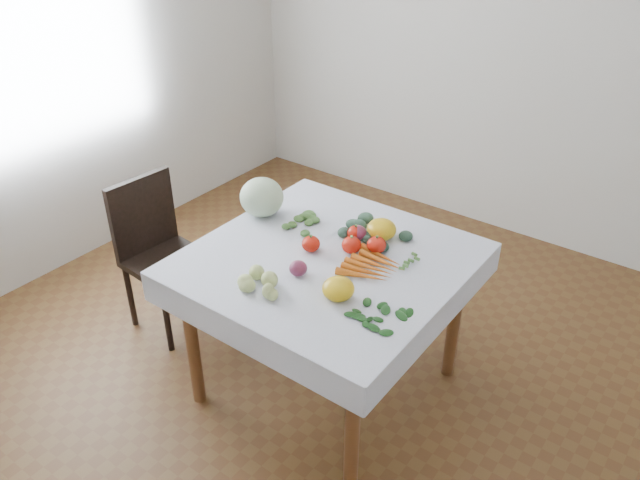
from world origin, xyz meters
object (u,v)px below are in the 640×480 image
at_px(cabbage, 262,197).
at_px(heirloom_back, 382,229).
at_px(chair, 157,244).
at_px(table, 327,277).
at_px(carrot_bunch, 372,266).

relative_size(cabbage, heirloom_back, 1.57).
distance_m(chair, cabbage, 0.71).
distance_m(table, cabbage, 0.53).
xyz_separation_m(heirloom_back, carrot_bunch, (0.10, -0.24, -0.03)).
distance_m(table, heirloom_back, 0.33).
height_order(cabbage, carrot_bunch, cabbage).
relative_size(chair, heirloom_back, 6.27).
height_order(cabbage, heirloom_back, cabbage).
bearing_deg(chair, heirloom_back, 18.02).
bearing_deg(cabbage, carrot_bunch, -6.91).
xyz_separation_m(cabbage, heirloom_back, (0.58, 0.15, -0.05)).
distance_m(chair, carrot_bunch, 1.29).
height_order(chair, carrot_bunch, chair).
bearing_deg(heirloom_back, cabbage, -165.20).
bearing_deg(table, chair, -174.63).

